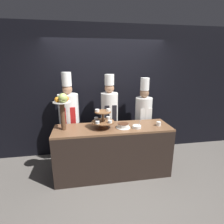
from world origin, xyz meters
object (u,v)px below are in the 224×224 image
object	(u,v)px
tiered_stand	(103,119)
cake_round	(123,126)
serving_bowl_near	(137,127)
chef_center_right	(143,115)
fruit_pedestal	(62,104)
chef_center_left	(109,114)
chef_left	(69,116)
cup_white	(159,124)

from	to	relation	value
tiered_stand	cake_round	distance (m)	0.38
cake_round	serving_bowl_near	world-z (taller)	serving_bowl_near
chef_center_right	tiered_stand	bearing A→B (deg)	-148.15
fruit_pedestal	cake_round	distance (m)	1.09
cake_round	chef_center_right	world-z (taller)	chef_center_right
tiered_stand	chef_center_left	xyz separation A→B (m)	(0.20, 0.58, -0.08)
fruit_pedestal	serving_bowl_near	world-z (taller)	fruit_pedestal
fruit_pedestal	chef_left	distance (m)	0.67
cake_round	chef_left	size ratio (longest dim) A/B	0.13
tiered_stand	cake_round	size ratio (longest dim) A/B	1.59
cake_round	tiered_stand	bearing A→B (deg)	172.66
cake_round	cup_white	xyz separation A→B (m)	(0.65, -0.01, 0.00)
tiered_stand	fruit_pedestal	distance (m)	0.72
cup_white	serving_bowl_near	distance (m)	0.43
cup_white	chef_center_left	xyz separation A→B (m)	(-0.80, 0.63, 0.05)
chef_center_left	chef_left	bearing A→B (deg)	-180.00
cake_round	chef_left	world-z (taller)	chef_left
cup_white	chef_center_right	world-z (taller)	chef_center_right
serving_bowl_near	cup_white	bearing A→B (deg)	6.46
chef_center_left	chef_center_right	size ratio (longest dim) A/B	1.04
fruit_pedestal	cup_white	world-z (taller)	fruit_pedestal
fruit_pedestal	serving_bowl_near	xyz separation A→B (m)	(1.24, -0.13, -0.42)
tiered_stand	chef_left	world-z (taller)	chef_left
serving_bowl_near	cake_round	bearing A→B (deg)	166.84
cake_round	cup_white	world-z (taller)	cake_round
cake_round	chef_center_left	xyz separation A→B (m)	(-0.15, 0.63, 0.05)
cake_round	serving_bowl_near	size ratio (longest dim) A/B	1.64
tiered_stand	cup_white	size ratio (longest dim) A/B	4.87
tiered_stand	cup_white	xyz separation A→B (m)	(1.00, -0.05, -0.13)
cup_white	chef_left	xyz separation A→B (m)	(-1.62, 0.63, 0.04)
cup_white	chef_center_left	size ratio (longest dim) A/B	0.04
cup_white	fruit_pedestal	bearing A→B (deg)	177.32
cup_white	chef_center_right	bearing A→B (deg)	95.90
chef_left	chef_center_left	world-z (taller)	chef_left
cup_white	chef_center_left	world-z (taller)	chef_center_left
cup_white	chef_left	world-z (taller)	chef_left
tiered_stand	chef_center_right	xyz separation A→B (m)	(0.94, 0.58, -0.15)
serving_bowl_near	chef_left	world-z (taller)	chef_left
cup_white	serving_bowl_near	xyz separation A→B (m)	(-0.42, -0.05, -0.01)
cake_round	chef_left	xyz separation A→B (m)	(-0.96, 0.63, 0.04)
fruit_pedestal	chef_left	world-z (taller)	chef_left
fruit_pedestal	serving_bowl_near	distance (m)	1.32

